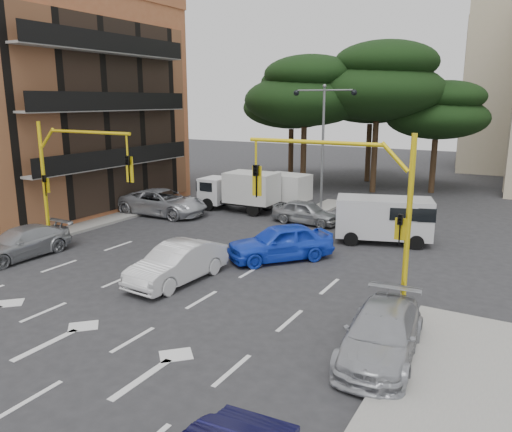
{
  "coord_description": "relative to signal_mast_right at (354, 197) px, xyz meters",
  "views": [
    {
      "loc": [
        11.93,
        -13.55,
        6.98
      ],
      "look_at": [
        0.56,
        6.48,
        1.6
      ],
      "focal_mm": 35.0,
      "sensor_mm": 36.0,
      "label": 1
    }
  ],
  "objects": [
    {
      "name": "ground",
      "position": [
        -6.8,
        -1.99,
        -3.88
      ],
      "size": [
        120.0,
        120.0,
        0.0
      ],
      "primitive_type": "plane",
      "color": "#28282B",
      "rests_on": "ground"
    },
    {
      "name": "median_strip",
      "position": [
        -6.8,
        14.01,
        -3.81
      ],
      "size": [
        1.4,
        6.0,
        0.15
      ],
      "primitive_type": "cube",
      "color": "gray",
      "rests_on": "ground"
    },
    {
      "name": "apartment_orange",
      "position": [
        -24.76,
        6.01,
        2.97
      ],
      "size": [
        15.19,
        16.15,
        13.7
      ],
      "color": "#AB5A35",
      "rests_on": "ground"
    },
    {
      "name": "pine_left_near",
      "position": [
        -10.75,
        19.96,
        3.72
      ],
      "size": [
        9.15,
        9.15,
        10.23
      ],
      "color": "#382616",
      "rests_on": "ground"
    },
    {
      "name": "pine_center",
      "position": [
        -5.75,
        21.96,
        4.41
      ],
      "size": [
        9.98,
        9.98,
        11.16
      ],
      "color": "#382616",
      "rests_on": "ground"
    },
    {
      "name": "pine_left_far",
      "position": [
        -13.75,
        23.96,
        3.03
      ],
      "size": [
        8.32,
        8.32,
        9.3
      ],
      "color": "#382616",
      "rests_on": "ground"
    },
    {
      "name": "pine_right",
      "position": [
        -1.75,
        23.96,
        2.33
      ],
      "size": [
        7.49,
        7.49,
        8.37
      ],
      "color": "#382616",
      "rests_on": "ground"
    },
    {
      "name": "pine_back",
      "position": [
        -7.75,
        26.96,
        3.72
      ],
      "size": [
        9.15,
        9.15,
        10.23
      ],
      "color": "#382616",
      "rests_on": "ground"
    },
    {
      "name": "signal_mast_right",
      "position": [
        0.0,
        0.0,
        0.0
      ],
      "size": [
        5.79,
        0.37,
        6.0
      ],
      "color": "yellow",
      "rests_on": "ground"
    },
    {
      "name": "signal_mast_left",
      "position": [
        -13.61,
        0.0,
        0.0
      ],
      "size": [
        5.79,
        0.37,
        6.0
      ],
      "color": "yellow",
      "rests_on": "ground"
    },
    {
      "name": "street_lamp_center",
      "position": [
        -6.8,
        14.01,
        1.54
      ],
      "size": [
        4.16,
        0.36,
        7.77
      ],
      "color": "slate",
      "rests_on": "median_strip"
    },
    {
      "name": "car_white_hatch",
      "position": [
        -6.7,
        -0.93,
        -3.13
      ],
      "size": [
        1.86,
        4.69,
        1.52
      ],
      "primitive_type": "imported",
      "rotation": [
        0.0,
        0.0,
        -0.06
      ],
      "color": "silver",
      "rests_on": "ground"
    },
    {
      "name": "car_blue_compact",
      "position": [
        -4.46,
        3.53,
        -3.08
      ],
      "size": [
        4.52,
        4.84,
        1.61
      ],
      "primitive_type": "imported",
      "rotation": [
        0.0,
        0.0,
        -0.7
      ],
      "color": "blue",
      "rests_on": "ground"
    },
    {
      "name": "car_silver_wagon",
      "position": [
        -14.8,
        -1.99,
        -3.21
      ],
      "size": [
        2.01,
        4.7,
        1.35
      ],
      "primitive_type": "imported",
      "rotation": [
        0.0,
        0.0,
        -0.02
      ],
      "color": "#9B9EA3",
      "rests_on": "ground"
    },
    {
      "name": "car_silver_cross_a",
      "position": [
        -14.8,
        7.88,
        -3.09
      ],
      "size": [
        5.82,
        2.91,
        1.58
      ],
      "primitive_type": "imported",
      "rotation": [
        0.0,
        0.0,
        1.62
      ],
      "color": "#B0B3B9",
      "rests_on": "ground"
    },
    {
      "name": "car_silver_cross_b",
      "position": [
        -6.18,
        10.22,
        -3.21
      ],
      "size": [
        4.01,
        1.73,
        1.35
      ],
      "primitive_type": "imported",
      "rotation": [
        0.0,
        0.0,
        1.54
      ],
      "color": "#94989C",
      "rests_on": "ground"
    },
    {
      "name": "car_silver_parked",
      "position": [
        1.9,
        -2.84,
        -3.2
      ],
      "size": [
        2.38,
        4.89,
        1.37
      ],
      "primitive_type": "imported",
      "rotation": [
        0.0,
        0.0,
        0.1
      ],
      "color": "#A8AAB0",
      "rests_on": "ground"
    },
    {
      "name": "van_white",
      "position": [
        -1.25,
        8.56,
        -2.73
      ],
      "size": [
        5.01,
        3.38,
        2.3
      ],
      "primitive_type": null,
      "rotation": [
        0.0,
        0.0,
        -1.26
      ],
      "color": "silver",
      "rests_on": "ground"
    },
    {
      "name": "box_truck_a",
      "position": [
        -11.3,
        11.19,
        -2.61
      ],
      "size": [
        5.23,
        2.3,
        2.55
      ],
      "primitive_type": null,
      "rotation": [
        0.0,
        0.0,
        1.6
      ],
      "color": "silver",
      "rests_on": "ground"
    },
    {
      "name": "box_truck_b",
      "position": [
        -9.79,
        13.51,
        -2.75
      ],
      "size": [
        4.77,
        2.38,
        2.26
      ],
      "primitive_type": null,
      "rotation": [
        0.0,
        0.0,
        1.47
      ],
      "color": "white",
      "rests_on": "ground"
    }
  ]
}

